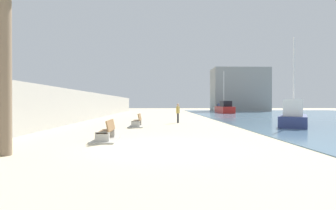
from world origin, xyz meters
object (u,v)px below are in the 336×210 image
(bench_far, at_px, (137,124))
(boat_nearest, at_px, (293,116))
(boat_outer, at_px, (221,108))
(person_walking, at_px, (178,112))
(boat_distant, at_px, (225,108))
(bench_near, at_px, (106,136))

(bench_far, bearing_deg, boat_nearest, -0.45)
(boat_nearest, bearing_deg, bench_far, 179.55)
(boat_outer, bearing_deg, person_walking, -110.20)
(bench_far, relative_size, boat_distant, 0.27)
(bench_near, height_order, bench_far, same)
(bench_far, relative_size, boat_outer, 0.40)
(person_walking, xyz_separation_m, boat_distant, (9.87, 22.80, -0.17))
(boat_distant, distance_m, boat_nearest, 26.45)
(person_walking, xyz_separation_m, boat_outer, (10.95, 29.77, -0.35))
(bench_near, height_order, boat_outer, boat_outer)
(boat_distant, xyz_separation_m, boat_nearest, (-1.43, -26.41, -0.06))
(boat_outer, height_order, boat_nearest, boat_nearest)
(boat_distant, bearing_deg, boat_outer, 81.14)
(boat_nearest, bearing_deg, bench_near, -150.85)
(bench_far, height_order, person_walking, person_walking)
(person_walking, distance_m, boat_outer, 31.73)
(boat_distant, bearing_deg, person_walking, -113.40)
(bench_near, relative_size, person_walking, 1.22)
(bench_near, height_order, person_walking, person_walking)
(bench_far, bearing_deg, boat_distant, 63.46)
(boat_distant, bearing_deg, bench_near, -112.62)
(bench_far, height_order, boat_distant, boat_distant)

